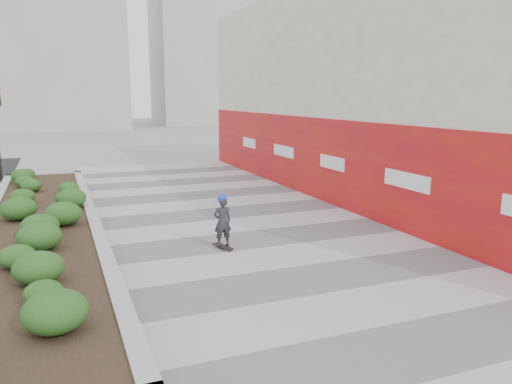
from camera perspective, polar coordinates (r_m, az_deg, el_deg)
ground at (r=9.39m, az=12.56°, el=-13.20°), size 160.00×160.00×0.00m
walkway at (r=11.79m, az=4.25°, el=-7.84°), size 8.00×36.00×0.01m
building at (r=19.95m, az=15.12°, el=11.10°), size 6.04×24.08×8.00m
planter at (r=14.41m, az=-23.47°, el=-3.53°), size 3.00×18.00×0.90m
distant_bldg_north_l at (r=62.31m, az=-22.77°, el=15.86°), size 16.00×12.00×20.00m
distant_bldg_north_r at (r=70.39m, az=-5.57°, el=17.61°), size 14.00×10.00×24.00m
manhole_cover at (r=12.01m, az=6.41°, el=-7.54°), size 0.44×0.44×0.01m
skateboarder at (r=12.50m, az=-3.86°, el=-3.36°), size 0.46×0.75×1.41m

